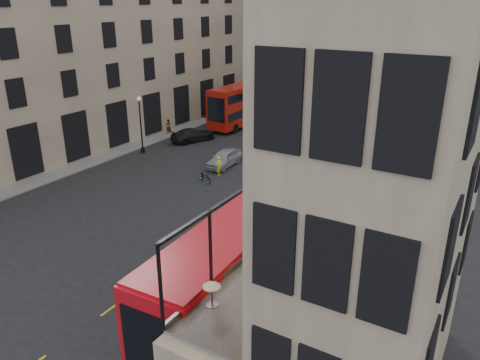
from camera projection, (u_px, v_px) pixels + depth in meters
The scene contains 31 objects.
ground at pixel (156, 313), 21.84m from camera, with size 140.00×140.00×0.00m, color black.
host_building_main at pixel (390, 207), 14.22m from camera, with size 7.26×11.40×15.10m.
host_frontage at pixel (282, 319), 17.89m from camera, with size 3.00×11.00×4.50m, color #C2AE92.
cafe_floor at pixel (284, 267), 17.06m from camera, with size 3.00×10.00×0.10m, color slate.
building_left at pixel (73, 23), 46.61m from camera, with size 14.60×50.60×22.00m.
gateway at pixel (371, 34), 59.10m from camera, with size 35.00×10.60×18.00m.
pavement_far at pixel (329, 122), 55.01m from camera, with size 40.00×12.00×0.12m, color slate.
pavement_left at pixel (55, 161), 41.97m from camera, with size 8.00×48.00×0.12m, color slate.
traffic_light_near at pixel (261, 180), 31.01m from camera, with size 0.16×0.20×3.80m.
traffic_light_far at pixel (218, 110), 50.50m from camera, with size 0.16×0.20×3.80m.
street_lamp_a at pixel (141, 128), 43.50m from camera, with size 0.36×0.36×5.33m.
street_lamp_b at pixel (317, 109), 50.97m from camera, with size 0.36×0.36×5.33m.
bus_near at pixel (240, 264), 20.61m from camera, with size 3.34×12.45×4.93m.
bus_far at pixel (246, 101), 53.55m from camera, with size 3.19×11.81×4.67m.
car_a at pixel (224, 158), 40.60m from camera, with size 1.67×4.16×1.42m, color #9EA1A6.
car_b at pixel (265, 148), 43.38m from camera, with size 1.45×4.14×1.37m, color #B60B25.
car_c at pixel (193, 135), 47.67m from camera, with size 1.88×4.62×1.34m, color black.
bicycle at pixel (205, 177), 37.17m from camera, with size 0.60×1.71×0.90m, color gray.
cyclist at pixel (219, 166), 38.37m from camera, with size 0.61×0.40×1.67m, color #E5FF1A.
pedestrian_a at pixel (223, 119), 52.87m from camera, with size 0.84×0.66×1.74m, color gray.
pedestrian_b at pixel (311, 109), 57.64m from camera, with size 1.14×0.65×1.76m, color gray.
pedestrian_c at pixel (318, 129), 49.09m from camera, with size 1.03×0.43×1.75m, color gray.
pedestrian_d at pixel (413, 146), 43.27m from camera, with size 0.91×0.59×1.86m, color gray.
pedestrian_e at pixel (168, 127), 50.05m from camera, with size 0.60×0.39×1.64m, color gray.
cafe_table_near at pixel (212, 293), 14.71m from camera, with size 0.57×0.57×0.71m.
cafe_table_mid at pixel (263, 253), 17.08m from camera, with size 0.54×0.54×0.67m.
cafe_table_far at pixel (285, 222), 19.32m from camera, with size 0.59×0.59×0.73m.
cafe_chair_a at pixel (266, 324), 13.68m from camera, with size 0.42×0.42×0.76m.
cafe_chair_b at pixel (310, 273), 16.12m from camera, with size 0.49×0.49×0.91m.
cafe_chair_c at pixel (303, 272), 16.24m from camera, with size 0.44×0.44×0.85m.
cafe_chair_d at pixel (337, 221), 19.85m from camera, with size 0.54×0.54×0.91m.
Camera 1 is at (12.72, -13.44, 13.74)m, focal length 35.00 mm.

